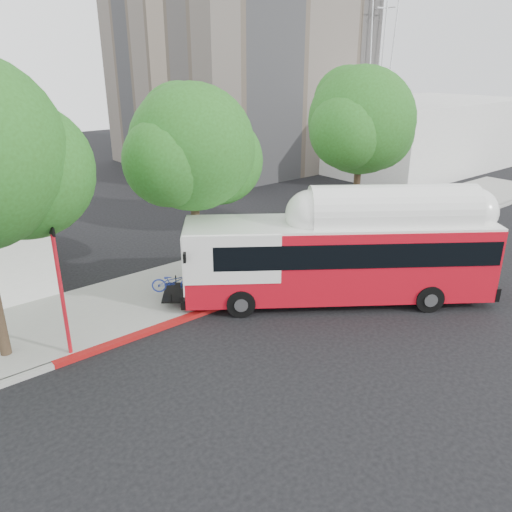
% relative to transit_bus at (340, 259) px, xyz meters
% --- Properties ---
extents(ground, '(120.00, 120.00, 0.00)m').
position_rel_transit_bus_xyz_m(ground, '(-2.89, -1.39, -1.82)').
color(ground, black).
rests_on(ground, ground).
extents(sidewalk, '(60.00, 5.00, 0.15)m').
position_rel_transit_bus_xyz_m(sidewalk, '(-2.89, 5.11, -1.75)').
color(sidewalk, gray).
rests_on(sidewalk, ground).
extents(curb_strip, '(60.00, 0.30, 0.15)m').
position_rel_transit_bus_xyz_m(curb_strip, '(-2.89, 2.51, -1.75)').
color(curb_strip, gray).
rests_on(curb_strip, ground).
extents(red_curb_segment, '(10.00, 0.32, 0.16)m').
position_rel_transit_bus_xyz_m(red_curb_segment, '(-5.89, 2.51, -1.74)').
color(red_curb_segment, maroon).
rests_on(red_curb_segment, ground).
extents(street_tree_mid, '(5.75, 5.00, 8.62)m').
position_rel_transit_bus_xyz_m(street_tree_mid, '(-3.48, 4.66, 4.08)').
color(street_tree_mid, '#2D2116').
rests_on(street_tree_mid, ground).
extents(street_tree_right, '(6.21, 5.40, 9.18)m').
position_rel_transit_bus_xyz_m(street_tree_right, '(6.55, 4.46, 4.43)').
color(street_tree_right, '#2D2116').
rests_on(street_tree_right, ground).
extents(horizon_block, '(20.00, 12.00, 6.00)m').
position_rel_transit_bus_xyz_m(horizon_block, '(27.11, 14.61, 1.18)').
color(horizon_block, silver).
rests_on(horizon_block, ground).
extents(transit_bus, '(11.99, 9.57, 3.90)m').
position_rel_transit_bus_xyz_m(transit_bus, '(0.00, 0.00, 0.00)').
color(transit_bus, red).
rests_on(transit_bus, ground).
extents(signal_pole, '(0.13, 0.43, 4.59)m').
position_rel_transit_bus_xyz_m(signal_pole, '(-10.18, 2.80, 0.54)').
color(signal_pole, red).
rests_on(signal_pole, ground).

